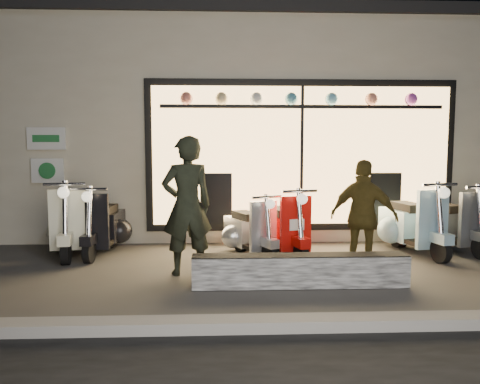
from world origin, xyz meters
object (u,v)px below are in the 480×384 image
at_px(scooter_red, 282,228).
at_px(man, 187,206).
at_px(graffiti_barrier, 300,271).
at_px(woman, 364,217).
at_px(scooter_silver, 247,231).

distance_m(scooter_red, man, 1.86).
xyz_separation_m(graffiti_barrier, scooter_red, (0.00, 1.72, 0.22)).
height_order(man, woman, man).
distance_m(scooter_red, woman, 1.52).
xyz_separation_m(scooter_red, man, (-1.42, -1.08, 0.51)).
distance_m(graffiti_barrier, scooter_red, 1.74).
height_order(scooter_silver, woman, woman).
relative_size(graffiti_barrier, man, 1.42).
distance_m(scooter_silver, man, 1.50).
relative_size(graffiti_barrier, woman, 1.71).
height_order(scooter_red, woman, woman).
bearing_deg(scooter_silver, man, -152.96).
height_order(graffiti_barrier, man, man).
bearing_deg(scooter_red, woman, -63.18).
bearing_deg(scooter_silver, woman, -61.30).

